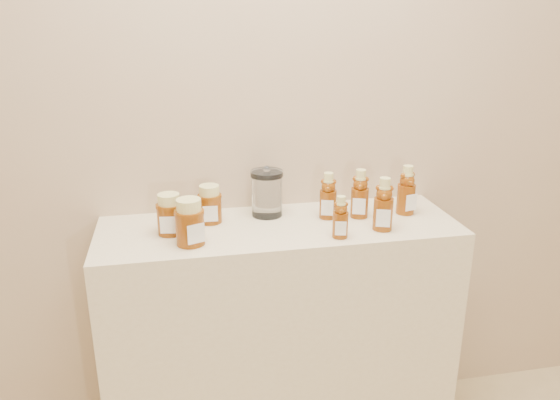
{
  "coord_description": "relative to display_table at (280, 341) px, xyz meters",
  "views": [
    {
      "loc": [
        -0.33,
        -0.1,
        1.58
      ],
      "look_at": [
        -0.01,
        1.52,
        1.0
      ],
      "focal_mm": 35.0,
      "sensor_mm": 36.0,
      "label": 1
    }
  ],
  "objects": [
    {
      "name": "bear_bottle_back_right",
      "position": [
        0.46,
        0.03,
        0.55
      ],
      "size": [
        0.08,
        0.08,
        0.2
      ],
      "primitive_type": null,
      "rotation": [
        0.0,
        0.0,
        0.23
      ],
      "color": "#642B07",
      "rests_on": "display_table"
    },
    {
      "name": "bear_bottle_back_mid",
      "position": [
        0.29,
        0.02,
        0.55
      ],
      "size": [
        0.09,
        0.09,
        0.19
      ],
      "primitive_type": null,
      "rotation": [
        0.0,
        0.0,
        -0.39
      ],
      "color": "#642B07",
      "rests_on": "display_table"
    },
    {
      "name": "bear_bottle_back_left",
      "position": [
        0.18,
        0.04,
        0.54
      ],
      "size": [
        0.08,
        0.08,
        0.18
      ],
      "primitive_type": null,
      "rotation": [
        0.0,
        0.0,
        -0.35
      ],
      "color": "#642B07",
      "rests_on": "display_table"
    },
    {
      "name": "display_table",
      "position": [
        0.0,
        0.0,
        0.0
      ],
      "size": [
        1.2,
        0.4,
        0.9
      ],
      "primitive_type": "cube",
      "color": "beige",
      "rests_on": "ground"
    },
    {
      "name": "wall_back",
      "position": [
        0.0,
        0.2,
        0.9
      ],
      "size": [
        3.5,
        0.02,
        2.7
      ],
      "primitive_type": "cube",
      "color": "tan",
      "rests_on": "ground"
    },
    {
      "name": "glass_canister",
      "position": [
        -0.02,
        0.1,
        0.54
      ],
      "size": [
        0.12,
        0.12,
        0.17
      ],
      "primitive_type": null,
      "rotation": [
        0.0,
        0.0,
        -0.06
      ],
      "color": "white",
      "rests_on": "display_table"
    },
    {
      "name": "bear_bottle_front_left",
      "position": [
        0.17,
        -0.13,
        0.53
      ],
      "size": [
        0.06,
        0.06,
        0.15
      ],
      "primitive_type": null,
      "rotation": [
        0.0,
        0.0,
        -0.25
      ],
      "color": "#642B07",
      "rests_on": "display_table"
    },
    {
      "name": "honey_jar_front",
      "position": [
        -0.3,
        -0.1,
        0.52
      ],
      "size": [
        0.12,
        0.12,
        0.15
      ],
      "primitive_type": null,
      "rotation": [
        0.0,
        0.0,
        0.36
      ],
      "color": "#642B07",
      "rests_on": "display_table"
    },
    {
      "name": "bear_bottle_front_right",
      "position": [
        0.32,
        -0.1,
        0.55
      ],
      "size": [
        0.09,
        0.09,
        0.2
      ],
      "primitive_type": null,
      "rotation": [
        0.0,
        0.0,
        -0.34
      ],
      "color": "#642B07",
      "rests_on": "display_table"
    },
    {
      "name": "honey_jar_back",
      "position": [
        -0.22,
        0.08,
        0.51
      ],
      "size": [
        0.09,
        0.09,
        0.13
      ],
      "primitive_type": null,
      "rotation": [
        0.0,
        0.0,
        -0.05
      ],
      "color": "#642B07",
      "rests_on": "display_table"
    },
    {
      "name": "honey_jar_left",
      "position": [
        -0.36,
        0.0,
        0.52
      ],
      "size": [
        0.1,
        0.1,
        0.13
      ],
      "primitive_type": null,
      "rotation": [
        0.0,
        0.0,
        -0.16
      ],
      "color": "#642B07",
      "rests_on": "display_table"
    }
  ]
}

